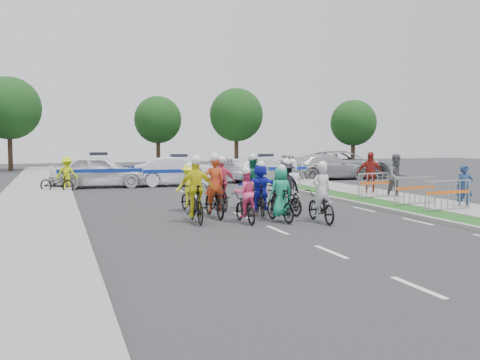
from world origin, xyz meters
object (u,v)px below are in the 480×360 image
object	(u,v)px
rider_2	(245,202)
barrier_0	(448,197)
rider_0	(321,202)
civilian_suv	(344,164)
tree_3	(9,108)
police_car_2	(266,169)
cone_0	(287,187)
rider_6	(214,196)
cone_1	(292,179)
marshal_hiviz	(67,174)
rider_8	(251,189)
rider_3	(196,197)
tree_1	(236,115)
rider_9	(221,189)
rider_4	(286,193)
rider_7	(291,190)
rider_10	(189,192)
barrier_1	(415,192)
spectator_0	(465,187)
parked_bike	(57,182)
civilian_sedan	(327,167)
police_car_1	(179,171)
spectator_1	(397,177)
barrier_2	(377,187)
tree_4	(158,120)
rider_1	(280,199)
tree_2	(353,123)
police_car_0	(99,171)
spectator_2	(370,174)

from	to	relation	value
rider_2	barrier_0	distance (m)	7.10
rider_0	civilian_suv	xyz separation A→B (m)	(10.00, 15.92, 0.26)
civilian_suv	tree_3	xyz separation A→B (m)	(-20.79, 15.19, 4.02)
police_car_2	cone_0	distance (m)	7.60
rider_6	cone_1	distance (m)	12.06
rider_6	cone_1	xyz separation A→B (m)	(7.18, 9.69, -0.33)
marshal_hiviz	rider_8	bearing A→B (deg)	137.55
rider_3	tree_1	distance (m)	30.23
rider_9	rider_4	bearing A→B (deg)	137.98
rider_7	civilian_suv	distance (m)	16.19
rider_10	rider_8	bearing A→B (deg)	175.02
rider_9	barrier_1	bearing A→B (deg)	170.35
spectator_0	barrier_1	xyz separation A→B (m)	(-1.24, 1.10, -0.23)
police_car_2	barrier_0	size ratio (longest dim) A/B	2.54
barrier_0	parked_bike	bearing A→B (deg)	136.50
rider_3	civilian_sedan	xyz separation A→B (m)	(11.98, 14.05, 0.01)
rider_2	rider_8	xyz separation A→B (m)	(1.27, 2.88, 0.10)
rider_0	rider_6	bearing A→B (deg)	-33.70
rider_0	civilian_sedan	xyz separation A→B (m)	(8.42, 15.17, 0.17)
police_car_1	barrier_0	bearing A→B (deg)	-146.53
marshal_hiviz	rider_0	bearing A→B (deg)	133.20
spectator_1	barrier_2	xyz separation A→B (m)	(-0.90, 0.06, -0.38)
rider_0	tree_4	distance (m)	33.33
police_car_1	police_car_2	distance (m)	5.54
rider_7	spectator_0	world-z (taller)	rider_7
civilian_suv	rider_9	bearing A→B (deg)	141.98
rider_1	rider_8	world-z (taller)	rider_8
rider_3	rider_9	size ratio (longest dim) A/B	1.06
cone_0	tree_2	xyz separation A→B (m)	(13.97, 17.62, 3.49)
rider_1	tree_3	distance (m)	32.40
rider_10	police_car_0	distance (m)	10.77
marshal_hiviz	rider_3	bearing A→B (deg)	121.03
civilian_suv	spectator_1	world-z (taller)	spectator_1
spectator_2	barrier_0	world-z (taller)	spectator_2
rider_7	barrier_2	world-z (taller)	rider_7
rider_3	barrier_1	bearing A→B (deg)	-171.44
civilian_suv	tree_2	world-z (taller)	tree_2
rider_0	cone_0	size ratio (longest dim) A/B	2.63
tree_3	barrier_0	bearing A→B (deg)	-63.00
police_car_0	spectator_2	world-z (taller)	spectator_2
rider_8	cone_1	distance (m)	9.84
rider_2	parked_bike	distance (m)	12.53
barrier_0	spectator_1	bearing A→B (deg)	77.59
rider_1	rider_9	bearing A→B (deg)	-79.80
rider_2	rider_10	world-z (taller)	rider_10
rider_10	civilian_sedan	size ratio (longest dim) A/B	0.32
rider_10	cone_0	size ratio (longest dim) A/B	2.43
rider_4	spectator_1	bearing A→B (deg)	-167.59
spectator_1	police_car_1	bearing A→B (deg)	134.41
rider_8	spectator_2	bearing A→B (deg)	-150.20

